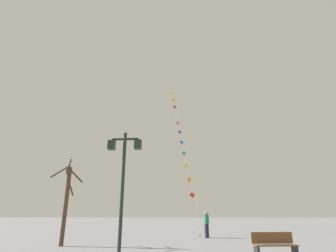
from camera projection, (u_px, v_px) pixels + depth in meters
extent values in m
plane|color=gray|center=(176.00, 235.00, 19.79)|extent=(160.00, 160.00, 0.00)
cylinder|color=#1E2D23|center=(122.00, 192.00, 10.47)|extent=(0.14, 0.14, 4.73)
sphere|color=#1E2D23|center=(125.00, 134.00, 11.25)|extent=(0.16, 0.16, 0.16)
cube|color=#1E2D23|center=(125.00, 139.00, 11.17)|extent=(1.14, 0.08, 0.08)
cube|color=#1E2D23|center=(112.00, 145.00, 11.14)|extent=(0.28, 0.28, 0.40)
cube|color=beige|center=(112.00, 145.00, 11.14)|extent=(0.19, 0.19, 0.30)
cube|color=#1E2D23|center=(138.00, 145.00, 11.05)|extent=(0.28, 0.28, 0.40)
cube|color=beige|center=(138.00, 145.00, 11.05)|extent=(0.19, 0.19, 0.30)
cylinder|color=brown|center=(200.00, 235.00, 18.20)|extent=(0.06, 0.06, 0.18)
cylinder|color=silver|center=(196.00, 213.00, 19.57)|extent=(0.48, 1.88, 2.78)
cylinder|color=silver|center=(191.00, 187.00, 21.55)|extent=(0.24, 0.92, 1.35)
cylinder|color=silver|center=(188.00, 172.00, 22.84)|extent=(0.24, 0.92, 1.35)
cylinder|color=silver|center=(185.00, 159.00, 24.12)|extent=(0.24, 0.92, 1.35)
cylinder|color=silver|center=(183.00, 148.00, 25.41)|extent=(0.24, 0.92, 1.35)
cylinder|color=silver|center=(181.00, 137.00, 26.70)|extent=(0.24, 0.92, 1.35)
cylinder|color=silver|center=(179.00, 128.00, 27.99)|extent=(0.24, 0.92, 1.35)
cylinder|color=silver|center=(177.00, 119.00, 29.27)|extent=(0.24, 0.92, 1.35)
cylinder|color=silver|center=(176.00, 111.00, 30.56)|extent=(0.24, 0.92, 1.35)
cylinder|color=silver|center=(174.00, 103.00, 31.85)|extent=(0.24, 0.92, 1.35)
cylinder|color=silver|center=(173.00, 97.00, 33.14)|extent=(0.24, 0.92, 1.35)
cube|color=red|center=(192.00, 195.00, 20.90)|extent=(0.48, 0.03, 0.48)
cylinder|color=red|center=(192.00, 199.00, 20.80)|extent=(0.02, 0.04, 0.26)
cube|color=orange|center=(189.00, 179.00, 22.19)|extent=(0.45, 0.19, 0.48)
cylinder|color=orange|center=(189.00, 183.00, 22.09)|extent=(0.03, 0.04, 0.30)
cube|color=yellow|center=(186.00, 166.00, 23.48)|extent=(0.47, 0.12, 0.48)
cylinder|color=yellow|center=(186.00, 170.00, 23.37)|extent=(0.03, 0.06, 0.35)
cube|color=green|center=(184.00, 153.00, 24.77)|extent=(0.48, 0.06, 0.48)
cylinder|color=green|center=(184.00, 157.00, 24.67)|extent=(0.02, 0.02, 0.24)
cube|color=blue|center=(182.00, 142.00, 26.05)|extent=(0.43, 0.22, 0.48)
cylinder|color=blue|center=(182.00, 145.00, 25.96)|extent=(0.03, 0.04, 0.27)
cube|color=purple|center=(180.00, 132.00, 27.34)|extent=(0.43, 0.22, 0.48)
cylinder|color=purple|center=(180.00, 135.00, 27.24)|extent=(0.03, 0.04, 0.26)
cube|color=pink|center=(178.00, 123.00, 28.63)|extent=(0.44, 0.21, 0.48)
cylinder|color=pink|center=(178.00, 126.00, 28.53)|extent=(0.03, 0.03, 0.26)
cube|color=white|center=(176.00, 115.00, 29.92)|extent=(0.47, 0.12, 0.48)
cylinder|color=white|center=(176.00, 117.00, 29.83)|extent=(0.02, 0.04, 0.23)
cube|color=red|center=(175.00, 107.00, 31.21)|extent=(0.47, 0.09, 0.48)
cylinder|color=red|center=(175.00, 109.00, 31.11)|extent=(0.02, 0.04, 0.27)
cube|color=orange|center=(173.00, 100.00, 32.49)|extent=(0.48, 0.05, 0.48)
cylinder|color=orange|center=(173.00, 102.00, 32.40)|extent=(0.02, 0.04, 0.22)
cube|color=yellow|center=(172.00, 93.00, 33.78)|extent=(0.48, 0.04, 0.48)
cylinder|color=yellow|center=(172.00, 96.00, 33.68)|extent=(0.02, 0.03, 0.26)
cube|color=#1E1E2D|center=(207.00, 231.00, 17.45)|extent=(0.27, 0.34, 0.90)
cube|color=#26724C|center=(206.00, 219.00, 17.68)|extent=(0.33, 0.43, 0.60)
sphere|color=tan|center=(206.00, 213.00, 17.82)|extent=(0.22, 0.22, 0.22)
cylinder|color=#26724C|center=(205.00, 216.00, 17.94)|extent=(0.19, 0.40, 0.50)
cylinder|color=#4C3826|center=(66.00, 205.00, 13.59)|extent=(0.22, 0.22, 3.95)
cylinder|color=#4C3826|center=(76.00, 176.00, 14.34)|extent=(0.62, 0.71, 0.70)
cylinder|color=#4C3826|center=(71.00, 188.00, 14.26)|extent=(0.14, 0.89, 0.77)
cylinder|color=#4C3826|center=(69.00, 166.00, 13.85)|extent=(0.23, 0.81, 0.69)
cylinder|color=#4C3826|center=(69.00, 166.00, 13.87)|extent=(0.27, 0.78, 0.93)
cylinder|color=#4C3826|center=(61.00, 171.00, 14.12)|extent=(1.03, 0.23, 0.72)
cube|color=brown|center=(275.00, 245.00, 9.54)|extent=(1.65, 0.69, 0.04)
cube|color=brown|center=(272.00, 238.00, 9.81)|extent=(1.58, 0.31, 0.40)
cube|color=#262628|center=(257.00, 252.00, 9.41)|extent=(0.14, 0.39, 0.45)
cube|color=#262628|center=(295.00, 252.00, 9.52)|extent=(0.14, 0.39, 0.45)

